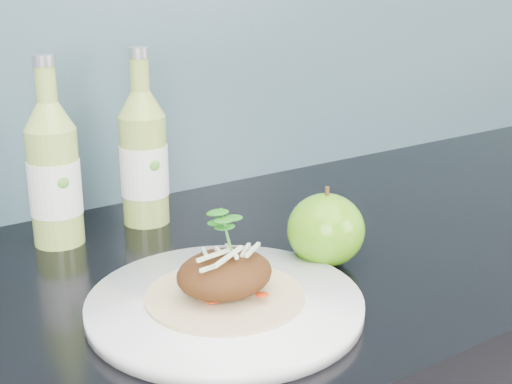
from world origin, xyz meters
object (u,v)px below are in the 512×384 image
Objects in this scene: dinner_plate at (225,305)px; green_apple at (326,230)px; cider_bottle_left at (54,175)px; cider_bottle_right at (144,158)px.

dinner_plate is 3.28× the size of green_apple.
cider_bottle_left is 1.00× the size of cider_bottle_right.
cider_bottle_left is 0.13m from cider_bottle_right.
cider_bottle_left is (-0.24, 0.25, 0.05)m from green_apple.
cider_bottle_left is at bearing 159.15° from cider_bottle_right.
cider_bottle_right is at bearing 113.72° from green_apple.
green_apple reaches higher than dinner_plate.
green_apple is at bearing 12.57° from dinner_plate.
cider_bottle_left is at bearing 134.00° from green_apple.
dinner_plate is 1.32× the size of cider_bottle_left.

